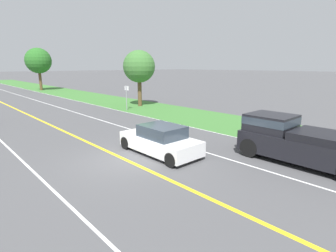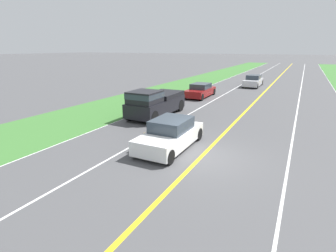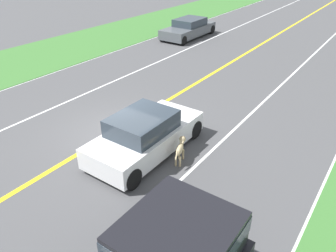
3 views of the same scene
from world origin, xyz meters
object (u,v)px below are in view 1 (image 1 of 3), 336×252
(dog, at_px, (175,138))
(roadside_tree_right_far, at_px, (38,61))
(pickup_truck, at_px, (298,140))
(street_sign, at_px, (126,95))
(ego_car, at_px, (160,140))
(roadside_tree_right_near, at_px, (139,67))

(dog, distance_m, roadside_tree_right_far, 39.11)
(pickup_truck, relative_size, roadside_tree_right_far, 0.74)
(street_sign, bearing_deg, roadside_tree_right_far, 88.52)
(ego_car, height_order, dog, ego_car)
(pickup_truck, distance_m, roadside_tree_right_near, 18.71)
(roadside_tree_right_near, bearing_deg, roadside_tree_right_far, 93.98)
(ego_car, height_order, roadside_tree_right_far, roadside_tree_right_far)
(dog, relative_size, street_sign, 0.43)
(dog, bearing_deg, roadside_tree_right_far, 62.56)
(roadside_tree_right_near, bearing_deg, dog, -119.48)
(ego_car, relative_size, roadside_tree_right_far, 0.60)
(dog, distance_m, roadside_tree_right_near, 15.02)
(dog, relative_size, roadside_tree_right_near, 0.18)
(dog, xyz_separation_m, street_sign, (4.69, 11.43, 1.00))
(dog, bearing_deg, ego_car, 170.94)
(ego_car, bearing_deg, pickup_truck, -53.21)
(ego_car, distance_m, roadside_tree_right_near, 15.78)
(pickup_truck, xyz_separation_m, roadside_tree_right_near, (4.72, 17.84, 3.03))
(dog, bearing_deg, street_sign, 48.21)
(roadside_tree_right_far, bearing_deg, ego_car, -99.68)
(dog, xyz_separation_m, roadside_tree_right_far, (5.39, 38.48, 4.43))
(roadside_tree_right_near, bearing_deg, pickup_truck, -104.81)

